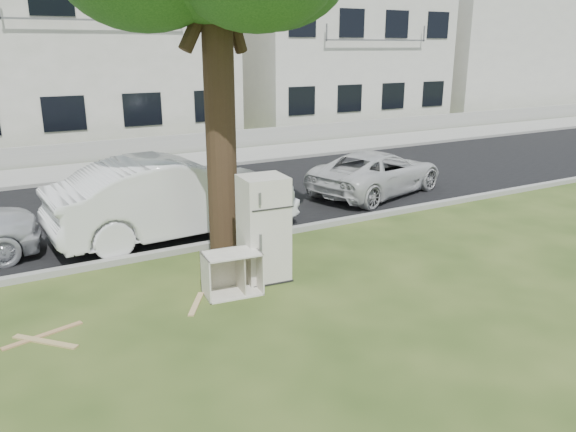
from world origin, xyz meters
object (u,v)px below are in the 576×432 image
car_center (175,197)px  car_right (377,172)px  fridge (264,228)px  cabinet (232,273)px

car_center → car_right: car_center is taller
fridge → car_center: (-0.56, 2.98, -0.06)m
cabinet → car_center: 3.33m
car_right → car_center: bearing=80.5°
cabinet → car_right: bearing=40.0°
car_center → fridge: bearing=-172.8°
cabinet → car_center: bearing=93.6°
cabinet → car_center: car_center is taller
cabinet → car_right: 7.27m
cabinet → fridge: bearing=29.4°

